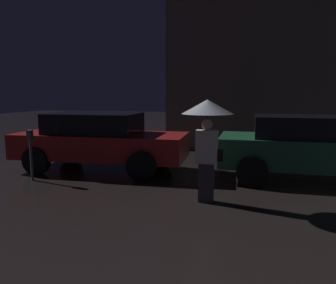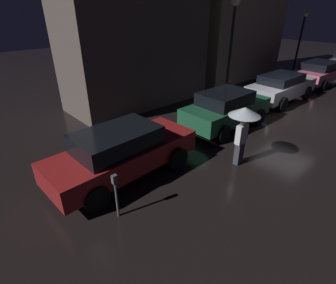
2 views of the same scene
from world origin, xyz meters
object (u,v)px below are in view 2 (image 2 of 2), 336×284
at_px(pedestrian_with_umbrella, 244,120).
at_px(street_lamp_near, 233,27).
at_px(parked_car_silver, 281,87).
at_px(parking_meter, 116,191).
at_px(parked_car_green, 226,108).
at_px(street_lamp_far, 301,33).
at_px(parked_car_red, 122,152).
at_px(parked_car_pink, 319,72).

bearing_deg(pedestrian_with_umbrella, street_lamp_near, 39.65).
bearing_deg(parked_car_silver, parking_meter, -170.70).
height_order(parked_car_green, parking_meter, parked_car_green).
bearing_deg(parked_car_silver, pedestrian_with_umbrella, -161.56).
xyz_separation_m(parked_car_green, street_lamp_near, (3.05, 2.19, 2.86)).
bearing_deg(street_lamp_near, parking_meter, -158.43).
xyz_separation_m(parking_meter, street_lamp_near, (9.39, 3.71, 2.92)).
distance_m(parked_car_green, parking_meter, 6.52).
bearing_deg(street_lamp_far, parked_car_red, -171.80).
distance_m(parked_car_red, street_lamp_near, 9.06).
xyz_separation_m(pedestrian_with_umbrella, parking_meter, (-4.25, 0.59, -0.78)).
distance_m(parked_car_pink, pedestrian_with_umbrella, 12.53).
height_order(pedestrian_with_umbrella, street_lamp_near, street_lamp_near).
bearing_deg(street_lamp_far, parked_car_silver, -161.10).
distance_m(parked_car_green, street_lamp_near, 4.72).
bearing_deg(street_lamp_far, pedestrian_with_umbrella, -162.07).
bearing_deg(parked_car_pink, pedestrian_with_umbrella, -168.15).
xyz_separation_m(parked_car_silver, parking_meter, (-11.25, -1.55, -0.03)).
bearing_deg(parked_car_red, street_lamp_far, 6.33).
xyz_separation_m(parked_car_pink, street_lamp_near, (-7.17, 2.11, 2.93)).
bearing_deg(parked_car_pink, parked_car_silver, -177.75).
xyz_separation_m(parked_car_green, parked_car_silver, (4.91, 0.04, -0.02)).
relative_size(parked_car_green, parked_car_silver, 0.89).
height_order(parked_car_red, pedestrian_with_umbrella, pedestrian_with_umbrella).
bearing_deg(parked_car_green, street_lamp_near, 36.20).
bearing_deg(pedestrian_with_umbrella, parked_car_pink, 9.80).
bearing_deg(parked_car_green, street_lamp_far, 11.72).
distance_m(parked_car_red, parking_meter, 1.78).
bearing_deg(pedestrian_with_umbrella, parked_car_red, 147.52).
bearing_deg(parked_car_red, parked_car_pink, -1.12).
bearing_deg(parked_car_red, parking_meter, -130.32).
distance_m(parked_car_red, parked_car_pink, 15.46).
height_order(parked_car_pink, pedestrian_with_umbrella, pedestrian_with_umbrella).
height_order(parked_car_silver, street_lamp_far, street_lamp_far).
bearing_deg(parked_car_red, pedestrian_with_umbrella, -34.10).
xyz_separation_m(parked_car_red, parked_car_pink, (15.45, 0.20, -0.07)).
relative_size(parked_car_silver, street_lamp_near, 0.90).
bearing_deg(street_lamp_far, parked_car_pink, -119.61).
relative_size(parked_car_pink, pedestrian_with_umbrella, 2.41).
bearing_deg(street_lamp_far, parking_meter, -167.95).
xyz_separation_m(parked_car_red, parking_meter, (-1.11, -1.39, -0.06)).
bearing_deg(parking_meter, pedestrian_with_umbrella, -7.86).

